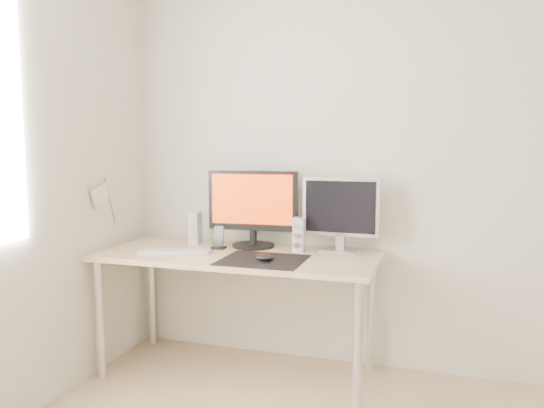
# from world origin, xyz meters

# --- Properties ---
(wall_back) EXTENTS (3.50, 0.00, 3.50)m
(wall_back) POSITION_xyz_m (0.00, 1.75, 1.25)
(wall_back) COLOR silver
(wall_back) RESTS_ON ground
(mousepad) EXTENTS (0.45, 0.40, 0.00)m
(mousepad) POSITION_xyz_m (-0.73, 1.24, 0.73)
(mousepad) COLOR black
(mousepad) RESTS_ON desk
(mouse) EXTENTS (0.11, 0.06, 0.04)m
(mouse) POSITION_xyz_m (-0.71, 1.21, 0.75)
(mouse) COLOR black
(mouse) RESTS_ON mousepad
(desk) EXTENTS (1.60, 0.70, 0.73)m
(desk) POSITION_xyz_m (-0.93, 1.38, 0.65)
(desk) COLOR #D1B587
(desk) RESTS_ON ground
(main_monitor) EXTENTS (0.55, 0.27, 0.47)m
(main_monitor) POSITION_xyz_m (-0.90, 1.57, 0.98)
(main_monitor) COLOR black
(main_monitor) RESTS_ON desk
(second_monitor) EXTENTS (0.45, 0.17, 0.43)m
(second_monitor) POSITION_xyz_m (-0.37, 1.60, 0.97)
(second_monitor) COLOR #B7B7BA
(second_monitor) RESTS_ON desk
(speaker_left) EXTENTS (0.06, 0.08, 0.20)m
(speaker_left) POSITION_xyz_m (-1.29, 1.57, 0.83)
(speaker_left) COLOR silver
(speaker_left) RESTS_ON desk
(speaker_right) EXTENTS (0.06, 0.08, 0.20)m
(speaker_right) POSITION_xyz_m (-0.60, 1.53, 0.83)
(speaker_right) COLOR silver
(speaker_right) RESTS_ON desk
(keyboard) EXTENTS (0.44, 0.21, 0.02)m
(keyboard) POSITION_xyz_m (-1.27, 1.27, 0.74)
(keyboard) COLOR silver
(keyboard) RESTS_ON desk
(phone_dock) EXTENTS (0.08, 0.07, 0.14)m
(phone_dock) POSITION_xyz_m (-1.08, 1.46, 0.77)
(phone_dock) COLOR black
(phone_dock) RESTS_ON desk
(pennant) EXTENTS (0.01, 0.23, 0.29)m
(pennant) POSITION_xyz_m (-1.72, 1.24, 1.05)
(pennant) COLOR #A57F54
(pennant) RESTS_ON wall_left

